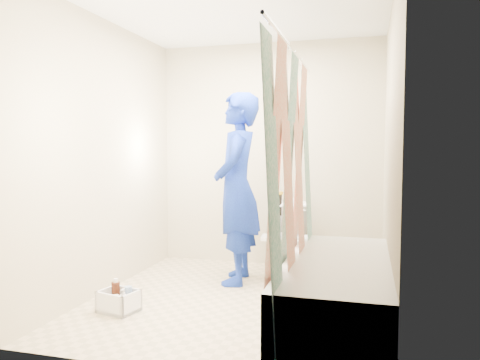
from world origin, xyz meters
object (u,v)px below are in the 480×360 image
(bathtub, at_px, (337,293))
(plumber, at_px, (237,188))
(toilet, at_px, (286,242))
(cleaning_caddy, at_px, (120,302))

(bathtub, bearing_deg, plumber, 135.99)
(toilet, xyz_separation_m, plumber, (-0.44, -0.19, 0.53))
(toilet, xyz_separation_m, cleaning_caddy, (-1.10, -1.23, -0.29))
(bathtub, height_order, plumber, plumber)
(bathtub, distance_m, toilet, 1.28)
(toilet, bearing_deg, bathtub, -70.38)
(toilet, distance_m, plumber, 0.72)
(toilet, relative_size, cleaning_caddy, 2.25)
(bathtub, bearing_deg, cleaning_caddy, -177.46)
(bathtub, xyz_separation_m, toilet, (-0.56, 1.15, 0.10))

